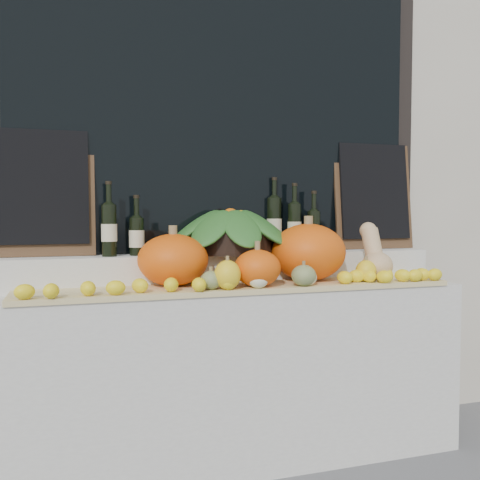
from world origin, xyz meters
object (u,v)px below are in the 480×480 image
Objects in this scene: produce_bowl at (231,231)px; wine_bottle_tall at (274,224)px; pumpkin_right at (308,252)px; butternut_squash at (375,257)px; pumpkin_left at (173,260)px.

wine_bottle_tall is at bearing 15.65° from produce_bowl.
produce_bowl is (-0.36, 0.19, 0.11)m from pumpkin_right.
produce_bowl is at bearing 159.84° from butternut_squash.
pumpkin_right is at bearing -1.02° from pumpkin_left.
wine_bottle_tall is (-0.08, 0.27, 0.14)m from pumpkin_right.
wine_bottle_tall is at bearing 22.80° from pumpkin_left.
pumpkin_left is 0.70m from pumpkin_right.
pumpkin_left is at bearing 178.98° from pumpkin_right.
wine_bottle_tall is (0.62, 0.26, 0.16)m from pumpkin_left.
wine_bottle_tall reaches higher than pumpkin_left.
wine_bottle_tall is (0.28, 0.08, 0.03)m from produce_bowl.
pumpkin_right is at bearing -73.26° from wine_bottle_tall.
butternut_squash is at bearing -4.26° from pumpkin_left.
butternut_squash reaches higher than pumpkin_left.
produce_bowl is (0.34, 0.18, 0.13)m from pumpkin_left.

